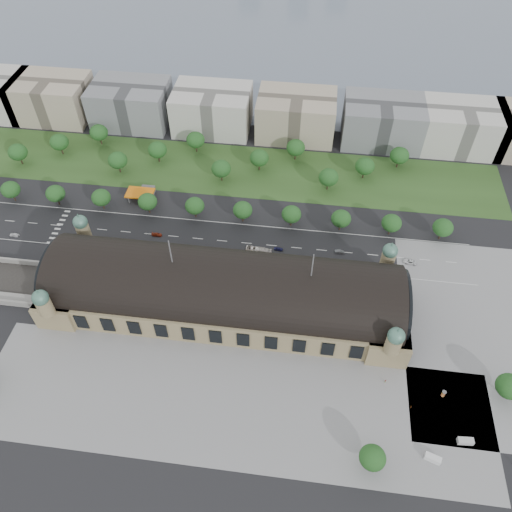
# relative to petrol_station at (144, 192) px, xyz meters

# --- Properties ---
(ground) EXTENTS (900.00, 900.00, 0.00)m
(ground) POSITION_rel_petrol_station_xyz_m (53.91, -65.28, -2.95)
(ground) COLOR black
(ground) RESTS_ON ground
(station) EXTENTS (150.00, 48.40, 44.30)m
(station) POSITION_rel_petrol_station_xyz_m (53.91, -65.28, 7.33)
(station) COLOR #908159
(station) RESTS_ON ground
(plaza_south) EXTENTS (190.00, 48.00, 0.12)m
(plaza_south) POSITION_rel_petrol_station_xyz_m (63.91, -109.28, -2.95)
(plaza_south) COLOR gray
(plaza_south) RESTS_ON ground
(plaza_east) EXTENTS (56.00, 100.00, 0.12)m
(plaza_east) POSITION_rel_petrol_station_xyz_m (156.91, -65.28, -2.95)
(plaza_east) COLOR gray
(plaza_east) RESTS_ON ground
(road_slab) EXTENTS (260.00, 26.00, 0.10)m
(road_slab) POSITION_rel_petrol_station_xyz_m (33.91, -27.28, -2.95)
(road_slab) COLOR black
(road_slab) RESTS_ON ground
(grass_belt) EXTENTS (300.00, 45.00, 0.10)m
(grass_belt) POSITION_rel_petrol_station_xyz_m (38.91, 27.72, -2.95)
(grass_belt) COLOR #2B491D
(grass_belt) RESTS_ON ground
(petrol_station) EXTENTS (14.00, 13.00, 5.05)m
(petrol_station) POSITION_rel_petrol_station_xyz_m (0.00, 0.00, 0.00)
(petrol_station) COLOR orange
(petrol_station) RESTS_ON ground
(lake) EXTENTS (700.00, 320.00, 0.08)m
(lake) POSITION_rel_petrol_station_xyz_m (53.91, 232.72, -2.95)
(lake) COLOR slate
(lake) RESTS_ON ground
(office_1) EXTENTS (45.00, 32.00, 24.00)m
(office_1) POSITION_rel_petrol_station_xyz_m (-76.09, 67.72, 9.05)
(office_1) COLOR #B1A28B
(office_1) RESTS_ON ground
(office_2) EXTENTS (45.00, 32.00, 24.00)m
(office_2) POSITION_rel_petrol_station_xyz_m (-26.09, 67.72, 9.05)
(office_2) COLOR gray
(office_2) RESTS_ON ground
(office_3) EXTENTS (45.00, 32.00, 24.00)m
(office_3) POSITION_rel_petrol_station_xyz_m (23.91, 67.72, 9.05)
(office_3) COLOR beige
(office_3) RESTS_ON ground
(office_4) EXTENTS (45.00, 32.00, 24.00)m
(office_4) POSITION_rel_petrol_station_xyz_m (73.91, 67.72, 9.05)
(office_4) COLOR #B1A28B
(office_4) RESTS_ON ground
(office_5) EXTENTS (45.00, 32.00, 24.00)m
(office_5) POSITION_rel_petrol_station_xyz_m (123.91, 67.72, 9.05)
(office_5) COLOR gray
(office_5) RESTS_ON ground
(office_6) EXTENTS (45.00, 32.00, 24.00)m
(office_6) POSITION_rel_petrol_station_xyz_m (168.91, 67.72, 9.05)
(office_6) COLOR beige
(office_6) RESTS_ON ground
(tree_row_0) EXTENTS (9.60, 9.60, 11.52)m
(tree_row_0) POSITION_rel_petrol_station_xyz_m (-66.09, -12.28, 4.48)
(tree_row_0) COLOR #2D2116
(tree_row_0) RESTS_ON ground
(tree_row_1) EXTENTS (9.60, 9.60, 11.52)m
(tree_row_1) POSITION_rel_petrol_station_xyz_m (-42.09, -12.28, 4.48)
(tree_row_1) COLOR #2D2116
(tree_row_1) RESTS_ON ground
(tree_row_2) EXTENTS (9.60, 9.60, 11.52)m
(tree_row_2) POSITION_rel_petrol_station_xyz_m (-18.09, -12.28, 4.48)
(tree_row_2) COLOR #2D2116
(tree_row_2) RESTS_ON ground
(tree_row_3) EXTENTS (9.60, 9.60, 11.52)m
(tree_row_3) POSITION_rel_petrol_station_xyz_m (5.91, -12.28, 4.48)
(tree_row_3) COLOR #2D2116
(tree_row_3) RESTS_ON ground
(tree_row_4) EXTENTS (9.60, 9.60, 11.52)m
(tree_row_4) POSITION_rel_petrol_station_xyz_m (29.91, -12.28, 4.48)
(tree_row_4) COLOR #2D2116
(tree_row_4) RESTS_ON ground
(tree_row_5) EXTENTS (9.60, 9.60, 11.52)m
(tree_row_5) POSITION_rel_petrol_station_xyz_m (53.91, -12.28, 4.48)
(tree_row_5) COLOR #2D2116
(tree_row_5) RESTS_ON ground
(tree_row_6) EXTENTS (9.60, 9.60, 11.52)m
(tree_row_6) POSITION_rel_petrol_station_xyz_m (77.91, -12.28, 4.48)
(tree_row_6) COLOR #2D2116
(tree_row_6) RESTS_ON ground
(tree_row_7) EXTENTS (9.60, 9.60, 11.52)m
(tree_row_7) POSITION_rel_petrol_station_xyz_m (101.91, -12.28, 4.48)
(tree_row_7) COLOR #2D2116
(tree_row_7) RESTS_ON ground
(tree_row_8) EXTENTS (9.60, 9.60, 11.52)m
(tree_row_8) POSITION_rel_petrol_station_xyz_m (125.91, -12.28, 4.48)
(tree_row_8) COLOR #2D2116
(tree_row_8) RESTS_ON ground
(tree_row_9) EXTENTS (9.60, 9.60, 11.52)m
(tree_row_9) POSITION_rel_petrol_station_xyz_m (149.91, -12.28, 4.48)
(tree_row_9) COLOR #2D2116
(tree_row_9) RESTS_ON ground
(tree_belt_0) EXTENTS (10.40, 10.40, 12.48)m
(tree_belt_0) POSITION_rel_petrol_station_xyz_m (-76.09, 17.72, 5.10)
(tree_belt_0) COLOR #2D2116
(tree_belt_0) RESTS_ON ground
(tree_belt_1) EXTENTS (10.40, 10.40, 12.48)m
(tree_belt_1) POSITION_rel_petrol_station_xyz_m (-57.09, 29.72, 5.10)
(tree_belt_1) COLOR #2D2116
(tree_belt_1) RESTS_ON ground
(tree_belt_2) EXTENTS (10.40, 10.40, 12.48)m
(tree_belt_2) POSITION_rel_petrol_station_xyz_m (-38.09, 41.72, 5.10)
(tree_belt_2) COLOR #2D2116
(tree_belt_2) RESTS_ON ground
(tree_belt_3) EXTENTS (10.40, 10.40, 12.48)m
(tree_belt_3) POSITION_rel_petrol_station_xyz_m (-19.09, 17.72, 5.10)
(tree_belt_3) COLOR #2D2116
(tree_belt_3) RESTS_ON ground
(tree_belt_4) EXTENTS (10.40, 10.40, 12.48)m
(tree_belt_4) POSITION_rel_petrol_station_xyz_m (-0.09, 29.72, 5.10)
(tree_belt_4) COLOR #2D2116
(tree_belt_4) RESTS_ON ground
(tree_belt_5) EXTENTS (10.40, 10.40, 12.48)m
(tree_belt_5) POSITION_rel_petrol_station_xyz_m (18.91, 41.72, 5.10)
(tree_belt_5) COLOR #2D2116
(tree_belt_5) RESTS_ON ground
(tree_belt_6) EXTENTS (10.40, 10.40, 12.48)m
(tree_belt_6) POSITION_rel_petrol_station_xyz_m (37.91, 17.72, 5.10)
(tree_belt_6) COLOR #2D2116
(tree_belt_6) RESTS_ON ground
(tree_belt_7) EXTENTS (10.40, 10.40, 12.48)m
(tree_belt_7) POSITION_rel_petrol_station_xyz_m (56.91, 29.72, 5.10)
(tree_belt_7) COLOR #2D2116
(tree_belt_7) RESTS_ON ground
(tree_belt_8) EXTENTS (10.40, 10.40, 12.48)m
(tree_belt_8) POSITION_rel_petrol_station_xyz_m (75.91, 41.72, 5.10)
(tree_belt_8) COLOR #2D2116
(tree_belt_8) RESTS_ON ground
(tree_belt_9) EXTENTS (10.40, 10.40, 12.48)m
(tree_belt_9) POSITION_rel_petrol_station_xyz_m (94.91, 17.72, 5.10)
(tree_belt_9) COLOR #2D2116
(tree_belt_9) RESTS_ON ground
(tree_belt_10) EXTENTS (10.40, 10.40, 12.48)m
(tree_belt_10) POSITION_rel_petrol_station_xyz_m (113.91, 29.72, 5.10)
(tree_belt_10) COLOR #2D2116
(tree_belt_10) RESTS_ON ground
(tree_belt_11) EXTENTS (10.40, 10.40, 12.48)m
(tree_belt_11) POSITION_rel_petrol_station_xyz_m (132.91, 41.72, 5.10)
(tree_belt_11) COLOR #2D2116
(tree_belt_11) RESTS_ON ground
(tree_plaza_ne) EXTENTS (10.00, 10.00, 11.69)m
(tree_plaza_ne) POSITION_rel_petrol_station_xyz_m (163.91, -93.28, 4.48)
(tree_plaza_ne) COLOR #2D2116
(tree_plaza_ne) RESTS_ON ground
(tree_plaza_s) EXTENTS (9.00, 9.00, 10.64)m
(tree_plaza_s) POSITION_rel_petrol_station_xyz_m (113.91, -125.28, 3.86)
(tree_plaza_s) COLOR #2D2116
(tree_plaza_s) RESTS_ON ground
(traffic_car_0) EXTENTS (4.71, 2.22, 1.56)m
(traffic_car_0) POSITION_rel_petrol_station_xyz_m (-54.90, -36.91, -2.17)
(traffic_car_0) COLOR silver
(traffic_car_0) RESTS_ON ground
(traffic_car_3) EXTENTS (4.94, 2.02, 1.43)m
(traffic_car_3) POSITION_rel_petrol_station_xyz_m (13.82, -27.84, -2.23)
(traffic_car_3) COLOR maroon
(traffic_car_3) RESTS_ON ground
(traffic_car_4) EXTENTS (4.39, 2.21, 1.44)m
(traffic_car_4) POSITION_rel_petrol_station_xyz_m (73.41, -29.73, -2.23)
(traffic_car_4) COLOR #191946
(traffic_car_4) RESTS_ON ground
(traffic_car_5) EXTENTS (4.49, 1.62, 1.47)m
(traffic_car_5) POSITION_rel_petrol_station_xyz_m (102.31, -27.86, -2.21)
(traffic_car_5) COLOR #5A5B62
(traffic_car_5) RESTS_ON ground
(traffic_car_6) EXTENTS (6.17, 3.30, 1.65)m
(traffic_car_6) POSITION_rel_petrol_station_xyz_m (134.48, -30.13, -2.12)
(traffic_car_6) COLOR white
(traffic_car_6) RESTS_ON ground
(parked_car_0) EXTENTS (4.62, 4.10, 1.52)m
(parked_car_0) POSITION_rel_petrol_station_xyz_m (-18.22, -44.28, -2.19)
(parked_car_0) COLOR black
(parked_car_0) RESTS_ON ground
(parked_car_1) EXTENTS (5.86, 5.32, 1.52)m
(parked_car_1) POSITION_rel_petrol_station_xyz_m (-2.29, -41.12, -2.19)
(parked_car_1) COLOR maroon
(parked_car_1) RESTS_ON ground
(parked_car_2) EXTENTS (5.33, 4.09, 1.44)m
(parked_car_2) POSITION_rel_petrol_station_xyz_m (12.24, -40.28, -2.23)
(parked_car_2) COLOR #201C4E
(parked_car_2) RESTS_ON ground
(parked_car_3) EXTENTS (4.44, 3.31, 1.41)m
(parked_car_3) POSITION_rel_petrol_station_xyz_m (21.88, -40.28, -2.24)
(parked_car_3) COLOR slate
(parked_car_3) RESTS_ON ground
(parked_car_4) EXTENTS (4.02, 3.63, 1.33)m
(parked_car_4) POSITION_rel_petrol_station_xyz_m (10.33, -40.28, -2.28)
(parked_car_4) COLOR white
(parked_car_4) RESTS_ON ground
(parked_car_5) EXTENTS (5.84, 5.44, 1.52)m
(parked_car_5) POSITION_rel_petrol_station_xyz_m (32.06, -44.28, -2.19)
(parked_car_5) COLOR gray
(parked_car_5) RESTS_ON ground
(parked_car_6) EXTENTS (4.82, 3.91, 1.31)m
(parked_car_6) POSITION_rel_petrol_station_xyz_m (15.74, -40.28, -2.29)
(parked_car_6) COLOR black
(parked_car_6) RESTS_ON ground
(bus_west) EXTENTS (12.40, 3.78, 3.40)m
(bus_west) POSITION_rel_petrol_station_xyz_m (36.09, -38.28, -1.25)
(bus_west) COLOR #B03C1C
(bus_west) RESTS_ON ground
(bus_mid) EXTENTS (12.54, 4.03, 3.43)m
(bus_mid) POSITION_rel_petrol_station_xyz_m (64.45, -33.28, -1.23)
(bus_mid) COLOR silver
(bus_mid) RESTS_ON ground
(bus_east) EXTENTS (11.28, 3.25, 3.11)m
(bus_east) POSITION_rel_petrol_station_xyz_m (66.93, -37.26, -1.40)
(bus_east) COLOR beige
(bus_east) RESTS_ON ground
(van_east) EXTENTS (5.55, 2.52, 2.35)m
(van_east) POSITION_rel_petrol_station_xyz_m (146.93, -113.19, -1.83)
(van_east) COLOR #BBBCBE
(van_east) RESTS_ON ground
(van_south) EXTENTS (5.90, 3.80, 2.38)m
(van_south) POSITION_rel_petrol_station_xyz_m (135.02, -120.60, -1.81)
(van_south) COLOR silver
(van_south) RESTS_ON ground
(advertising_column) EXTENTS (1.60, 1.60, 3.03)m
(advertising_column) POSITION_rel_petrol_station_xyz_m (141.69, -96.05, -1.37)
(advertising_column) COLOR #D1344E
(advertising_column) RESTS_ON ground
(pedestrian_0) EXTENTS (0.91, 0.73, 1.63)m
(pedestrian_0) POSITION_rel_petrol_station_xyz_m (120.58, -93.29, -2.14)
(pedestrian_0) COLOR gray
(pedestrian_0) RESTS_ON ground
(pedestrian_1) EXTENTS (0.51, 0.67, 1.66)m
(pedestrian_1) POSITION_rel_petrol_station_xyz_m (129.47, -102.51, -2.12)
(pedestrian_1) COLOR gray
(pedestrian_1) RESTS_ON ground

